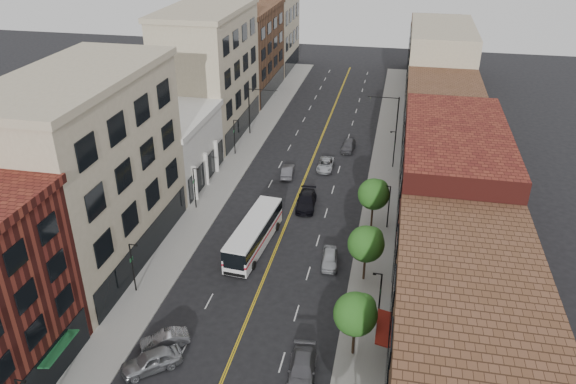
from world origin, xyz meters
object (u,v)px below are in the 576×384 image
Objects in this scene: car_angle_b at (165,340)px; car_parked_far at (330,258)px; car_angle_a at (151,361)px; car_parked_mid at (302,370)px; car_lane_a at (306,201)px; car_lane_c at (349,145)px; car_lane_b at (326,165)px; car_lane_behind at (288,171)px; city_bus at (254,233)px.

car_parked_far reaches higher than car_angle_b.
car_angle_b is at bearing -134.58° from car_parked_far.
car_angle_a reaches higher than car_parked_far.
car_parked_mid is 0.95× the size of car_lane_a.
car_lane_a is at bearing 105.69° from car_parked_far.
car_lane_c reaches higher than car_angle_b.
car_lane_c is (2.30, 6.94, 0.10)m from car_lane_b.
car_lane_a is 10.88m from car_lane_b.
car_lane_c is at bearing 128.62° from car_angle_a.
car_lane_behind reaches higher than car_lane_b.
car_parked_far is 0.97× the size of car_lane_behind.
car_lane_c reaches higher than car_lane_b.
car_lane_a reaches higher than car_parked_far.
car_lane_behind reaches higher than car_angle_b.
car_parked_far is (11.40, 16.59, -0.11)m from car_angle_a.
car_lane_b is at bearing -105.01° from car_lane_c.
car_angle_b is 0.93× the size of car_lane_behind.
car_lane_b is 7.32m from car_lane_c.
car_angle_a is 2.52m from car_angle_b.
car_lane_a reaches higher than car_angle_b.
car_parked_far is 0.88× the size of car_lane_b.
car_parked_mid is 26.51m from car_lane_a.
car_angle_a is 1.08× the size of car_lane_c.
car_angle_a reaches higher than car_angle_b.
car_lane_c is at bearing 76.71° from car_lane_a.
car_lane_b is at bearing 82.41° from city_bus.
car_lane_a is 1.15× the size of car_lane_b.
car_lane_behind is (-0.05, 17.27, -1.03)m from city_bus.
car_angle_b is at bearing 141.17° from car_angle_a.
car_parked_far reaches higher than car_lane_b.
car_parked_mid reaches higher than car_parked_far.
car_angle_a is 20.13m from car_parked_far.
car_lane_b is 1.06× the size of car_lane_c.
car_parked_mid reaches higher than car_lane_behind.
car_lane_behind is (3.28, 35.38, -0.11)m from car_angle_a.
car_lane_a is (-4.30, 26.16, 0.04)m from car_parked_mid.
car_lane_a is at bearing -96.26° from car_lane_c.
car_angle_b is 36.82m from car_lane_b.
city_bus reaches higher than car_parked_mid.
car_parked_far is at bearing 106.68° from car_angle_a.
car_lane_behind is at bearing 98.22° from car_parked_mid.
city_bus is at bearing 134.77° from car_angle_b.
city_bus reaches higher than car_angle_b.
car_angle_a is 0.94× the size of car_parked_mid.
car_lane_a is (7.10, 27.63, -0.03)m from car_angle_a.
car_parked_mid is at bearing -59.30° from city_bus.
car_parked_far is at bearing -84.10° from car_lane_c.
car_lane_a is at bearing 126.76° from car_angle_a.
car_angle_a reaches higher than car_lane_behind.
city_bus is at bearing -100.60° from car_lane_c.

